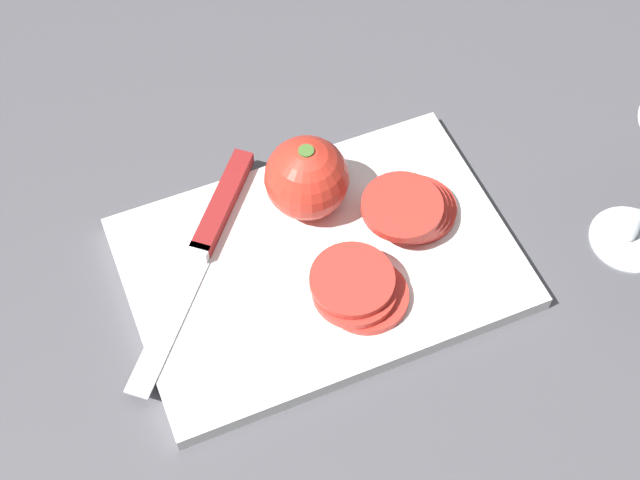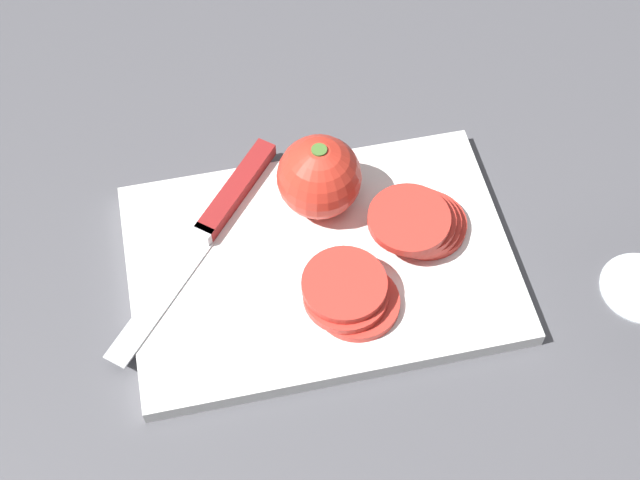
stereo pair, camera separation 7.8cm
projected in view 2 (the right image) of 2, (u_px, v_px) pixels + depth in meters
ground_plane at (329, 248)px, 0.83m from camera, size 3.00×3.00×0.00m
cutting_board at (320, 263)px, 0.82m from camera, size 0.35×0.24×0.02m
whole_tomato at (315, 178)px, 0.81m from camera, size 0.08×0.08×0.08m
knife at (223, 208)px, 0.83m from camera, size 0.18×0.21×0.01m
tomato_slice_stack_near at (418, 222)px, 0.81m from camera, size 0.10×0.08×0.03m
tomato_slice_stack_far at (351, 293)px, 0.77m from camera, size 0.08×0.09×0.02m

